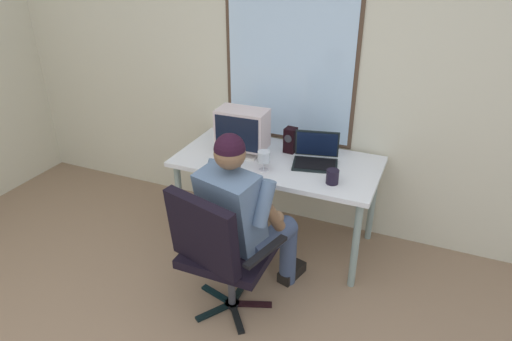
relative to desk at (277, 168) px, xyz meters
name	(u,v)px	position (x,y,z in m)	size (l,w,h in m)	color
wall_rear	(325,71)	(0.21, 0.44, 0.67)	(5.99, 0.08, 2.66)	beige
desk	(277,168)	(0.00, 0.00, 0.00)	(1.54, 0.77, 0.74)	gray
office_chair	(219,246)	(-0.03, -0.94, -0.11)	(0.70, 0.62, 0.95)	black
person_seated	(244,213)	(0.03, -0.69, 0.00)	(0.63, 0.82, 1.26)	#394865
crt_monitor	(242,129)	(-0.29, 0.00, 0.27)	(0.39, 0.24, 0.36)	beige
laptop	(316,155)	(0.28, 0.07, 0.13)	(0.38, 0.34, 0.23)	black
wine_glass	(264,157)	(-0.03, -0.20, 0.17)	(0.09, 0.09, 0.15)	silver
desk_speaker	(290,140)	(0.04, 0.17, 0.17)	(0.09, 0.10, 0.20)	black
coffee_mug	(332,177)	(0.48, -0.20, 0.12)	(0.09, 0.09, 0.10)	black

